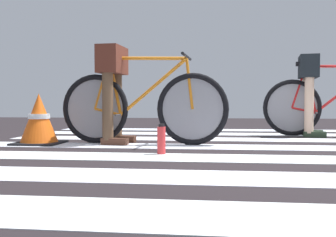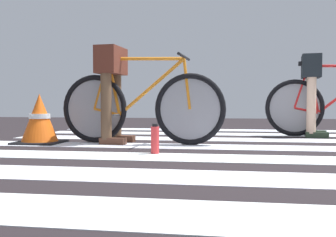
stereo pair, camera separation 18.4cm
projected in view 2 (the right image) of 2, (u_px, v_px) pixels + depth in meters
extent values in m
cube|color=black|center=(249.00, 149.00, 3.59)|extent=(18.00, 14.00, 0.02)
cube|color=silver|center=(318.00, 221.00, 1.38)|extent=(5.20, 0.44, 0.00)
cube|color=silver|center=(251.00, 179.00, 2.14)|extent=(5.20, 0.44, 0.00)
cube|color=silver|center=(258.00, 159.00, 2.89)|extent=(5.20, 0.44, 0.00)
cube|color=silver|center=(235.00, 147.00, 3.66)|extent=(5.20, 0.44, 0.00)
cube|color=silver|center=(235.00, 140.00, 4.42)|extent=(5.20, 0.44, 0.00)
cube|color=silver|center=(238.00, 134.00, 5.17)|extent=(5.20, 0.44, 0.00)
cube|color=silver|center=(234.00, 130.00, 5.92)|extent=(5.20, 0.44, 0.00)
torus|color=black|center=(95.00, 109.00, 4.09)|extent=(0.72, 0.12, 0.72)
torus|color=black|center=(190.00, 109.00, 3.85)|extent=(0.72, 0.12, 0.72)
cylinder|color=gray|center=(95.00, 109.00, 4.09)|extent=(0.61, 0.06, 0.61)
cylinder|color=gray|center=(190.00, 109.00, 3.85)|extent=(0.61, 0.06, 0.61)
cylinder|color=orange|center=(145.00, 59.00, 3.93)|extent=(0.80, 0.10, 0.05)
cylinder|color=orange|center=(151.00, 87.00, 3.93)|extent=(0.70, 0.09, 0.59)
cylinder|color=orange|center=(114.00, 87.00, 4.03)|extent=(0.16, 0.05, 0.59)
cylinder|color=orange|center=(107.00, 112.00, 4.05)|extent=(0.29, 0.05, 0.09)
cylinder|color=orange|center=(101.00, 84.00, 4.06)|extent=(0.19, 0.04, 0.53)
cylinder|color=orange|center=(187.00, 84.00, 3.84)|extent=(0.09, 0.04, 0.50)
cube|color=black|center=(108.00, 56.00, 4.03)|extent=(0.25, 0.11, 0.05)
cylinder|color=black|center=(184.00, 57.00, 3.84)|extent=(0.07, 0.52, 0.03)
cylinder|color=#4C4C51|center=(120.00, 115.00, 4.02)|extent=(0.05, 0.34, 0.02)
cylinder|color=brown|center=(116.00, 95.00, 4.17)|extent=(0.11, 0.11, 0.91)
cylinder|color=brown|center=(106.00, 95.00, 3.90)|extent=(0.11, 0.11, 0.91)
cube|color=#56271C|center=(111.00, 61.00, 4.02)|extent=(0.25, 0.43, 0.28)
cube|color=#533021|center=(123.00, 139.00, 4.17)|extent=(0.27, 0.12, 0.07)
cube|color=#533021|center=(113.00, 141.00, 3.90)|extent=(0.27, 0.12, 0.07)
torus|color=black|center=(294.00, 108.00, 4.87)|extent=(0.72, 0.15, 0.72)
cylinder|color=gray|center=(294.00, 108.00, 4.87)|extent=(0.60, 0.09, 0.61)
cylinder|color=red|center=(313.00, 89.00, 4.80)|extent=(0.16, 0.05, 0.59)
cylinder|color=red|center=(306.00, 110.00, 4.83)|extent=(0.29, 0.07, 0.09)
cylinder|color=red|center=(301.00, 87.00, 4.84)|extent=(0.19, 0.05, 0.53)
cube|color=black|center=(309.00, 64.00, 4.81)|extent=(0.25, 0.12, 0.05)
cylinder|color=#4C4C51|center=(318.00, 113.00, 4.80)|extent=(0.07, 0.34, 0.02)
cylinder|color=beige|center=(310.00, 96.00, 4.95)|extent=(0.11, 0.11, 0.92)
cylinder|color=beige|center=(311.00, 95.00, 4.68)|extent=(0.11, 0.11, 0.92)
cube|color=black|center=(311.00, 67.00, 4.80)|extent=(0.27, 0.44, 0.28)
cube|color=#2C3D2A|center=(315.00, 133.00, 4.95)|extent=(0.27, 0.13, 0.07)
cube|color=#2C3D2A|center=(317.00, 135.00, 4.68)|extent=(0.27, 0.13, 0.07)
cylinder|color=red|center=(155.00, 140.00, 3.19)|extent=(0.07, 0.07, 0.23)
cylinder|color=black|center=(155.00, 125.00, 3.18)|extent=(0.05, 0.05, 0.02)
cube|color=black|center=(40.00, 142.00, 4.03)|extent=(0.45, 0.45, 0.02)
cone|color=#EA5B14|center=(40.00, 119.00, 4.02)|extent=(0.39, 0.39, 0.52)
cylinder|color=white|center=(40.00, 116.00, 4.02)|extent=(0.22, 0.22, 0.05)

